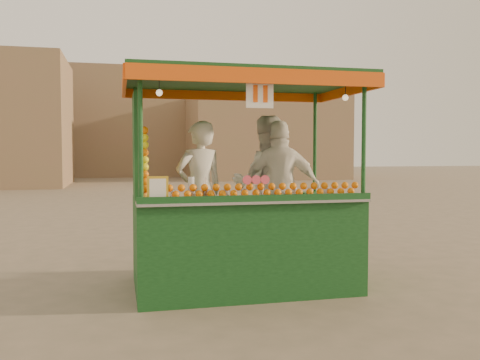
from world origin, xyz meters
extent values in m
plane|color=brown|center=(0.00, 0.00, 0.00)|extent=(90.00, 90.00, 0.00)
cube|color=#82614A|center=(7.00, 24.00, 2.50)|extent=(9.00, 6.00, 5.00)
cube|color=#82614A|center=(-2.00, 30.00, 3.50)|extent=(14.00, 7.00, 7.00)
cube|color=#0F3A15|center=(-0.19, -0.20, 0.15)|extent=(2.51, 1.55, 0.29)
cylinder|color=black|center=(-1.06, -0.20, 0.17)|extent=(0.35, 0.10, 0.35)
cylinder|color=black|center=(0.68, -0.20, 0.17)|extent=(0.35, 0.10, 0.35)
cube|color=#0F3A15|center=(-0.19, -0.83, 0.68)|extent=(2.51, 0.29, 0.77)
cube|color=#0F3A15|center=(-1.30, -0.10, 0.68)|extent=(0.29, 1.26, 0.77)
cube|color=#0F3A15|center=(0.92, -0.10, 0.68)|extent=(0.29, 1.26, 0.77)
cube|color=#B2B2B7|center=(-0.19, -0.80, 1.08)|extent=(2.51, 0.44, 0.03)
cylinder|color=#0F3A15|center=(-1.40, -0.92, 1.74)|extent=(0.05, 0.05, 1.35)
cylinder|color=#0F3A15|center=(1.02, -0.92, 1.74)|extent=(0.05, 0.05, 1.35)
cylinder|color=#0F3A15|center=(-1.40, 0.53, 1.74)|extent=(0.05, 0.05, 1.35)
cylinder|color=#0F3A15|center=(1.02, 0.53, 1.74)|extent=(0.05, 0.05, 1.35)
cube|color=#0F3A15|center=(-0.19, -0.20, 2.46)|extent=(2.71, 1.74, 0.08)
cube|color=#E4510C|center=(-0.19, -1.07, 2.38)|extent=(2.71, 0.04, 0.15)
cube|color=#E4510C|center=(-0.19, 0.67, 2.38)|extent=(2.71, 0.04, 0.15)
cube|color=#E4510C|center=(-1.54, -0.20, 2.38)|extent=(0.04, 1.74, 0.15)
cube|color=#E4510C|center=(1.16, -0.20, 2.38)|extent=(0.04, 1.74, 0.15)
cylinder|color=#DE4355|center=(-0.21, -0.92, 1.32)|extent=(0.10, 0.02, 0.10)
cube|color=gold|center=(-1.24, -0.92, 1.23)|extent=(0.21, 0.02, 0.27)
cube|color=white|center=(-0.19, -0.99, 2.20)|extent=(0.29, 0.01, 0.29)
sphere|color=#FFE5B2|center=(-1.21, -0.86, 2.20)|extent=(0.07, 0.07, 0.07)
sphere|color=#FFE5B2|center=(0.82, -0.86, 2.20)|extent=(0.07, 0.07, 0.07)
imported|color=silver|center=(-0.66, 0.06, 1.14)|extent=(0.71, 0.56, 1.69)
imported|color=silver|center=(0.24, 0.27, 1.18)|extent=(0.93, 0.76, 1.78)
imported|color=white|center=(0.37, 0.03, 1.15)|extent=(1.07, 0.61, 1.72)
camera|label=1|loc=(-1.61, -6.11, 1.61)|focal=38.35mm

